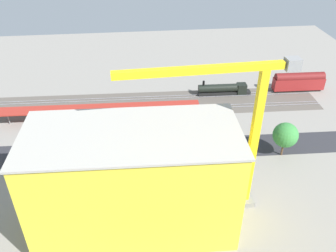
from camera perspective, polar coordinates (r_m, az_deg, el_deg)
ground_plane at (r=90.42m, az=-4.54°, el=-3.02°), size 176.92×176.92×0.00m
rail_bed at (r=107.88m, az=-4.99°, el=3.52°), size 110.97×18.21×0.01m
street_asphalt at (r=88.43m, az=-4.47°, el=-3.97°), size 110.79×12.26×0.01m
track_rails at (r=107.79m, az=-5.00°, el=3.60°), size 110.53×11.78×0.12m
platform_canopy_near at (r=99.55m, az=-11.01°, el=2.84°), size 55.81×6.16×4.12m
locomotive at (r=113.73m, az=9.15°, el=5.86°), size 16.69×3.05×4.90m
passenger_coach at (r=121.39m, az=20.36°, el=6.78°), size 16.41×3.52×6.20m
parked_car_0 at (r=92.64m, az=6.97°, el=-1.61°), size 4.63×2.03×1.71m
parked_car_1 at (r=91.74m, az=3.10°, el=-1.78°), size 4.92×2.26×1.69m
parked_car_2 at (r=91.12m, az=-1.66°, el=-2.01°), size 4.70×2.15×1.69m
parked_car_3 at (r=90.41m, az=-5.50°, el=-2.51°), size 4.01×1.84×1.64m
parked_car_4 at (r=90.86m, az=-9.29°, el=-2.58°), size 4.25×1.89×1.82m
parked_car_5 at (r=91.56m, az=-13.39°, el=-2.84°), size 4.84×2.16×1.74m
parked_car_6 at (r=93.30m, az=-17.87°, el=-2.91°), size 4.73×2.08×1.72m
parked_car_7 at (r=94.60m, az=-21.78°, el=-3.23°), size 4.78×2.11×1.80m
construction_building at (r=64.34m, az=-5.45°, el=-9.01°), size 36.36×17.18×20.59m
construction_roof_slab at (r=57.81m, az=-5.99°, el=-1.30°), size 36.97×17.80×0.40m
tower_crane at (r=63.54m, az=11.45°, el=0.13°), size 30.46×3.60×31.49m
box_truck_0 at (r=81.15m, az=5.69°, el=-6.40°), size 9.41×2.82×3.67m
box_truck_1 at (r=81.15m, az=3.70°, el=-6.40°), size 8.90×3.27×3.48m
street_tree_0 at (r=81.65m, az=-0.43°, el=-2.94°), size 4.06×4.06×7.22m
street_tree_1 at (r=87.84m, az=18.43°, el=-1.40°), size 6.00×6.00×8.88m
street_tree_2 at (r=81.55m, az=-6.01°, el=-3.39°), size 4.04×4.04×7.01m
traffic_light at (r=86.04m, az=-22.03°, el=-4.49°), size 0.50×0.36×6.18m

